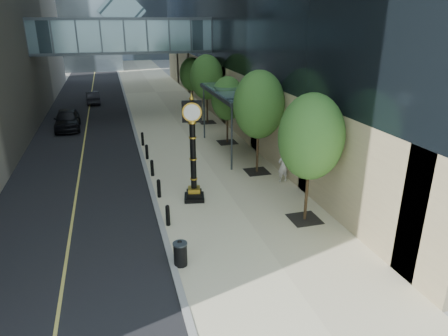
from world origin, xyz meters
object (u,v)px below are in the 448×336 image
(street_clock, at_px, (193,157))
(pedestrian, at_px, (283,166))
(trash_bin, at_px, (180,255))
(car_near, at_px, (67,119))
(car_far, at_px, (93,97))

(street_clock, height_order, pedestrian, street_clock)
(street_clock, bearing_deg, pedestrian, 22.06)
(trash_bin, height_order, pedestrian, pedestrian)
(pedestrian, distance_m, car_near, 20.67)
(trash_bin, xyz_separation_m, car_near, (-5.76, 22.81, 0.36))
(street_clock, bearing_deg, car_far, 112.59)
(car_near, relative_size, car_far, 1.24)
(trash_bin, bearing_deg, car_near, 104.17)
(car_near, bearing_deg, pedestrian, -53.11)
(trash_bin, xyz_separation_m, pedestrian, (7.20, 6.71, 0.50))
(pedestrian, distance_m, car_far, 29.35)
(pedestrian, height_order, car_far, pedestrian)
(trash_bin, relative_size, pedestrian, 0.48)
(trash_bin, bearing_deg, car_far, 96.60)
(street_clock, relative_size, car_far, 1.35)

